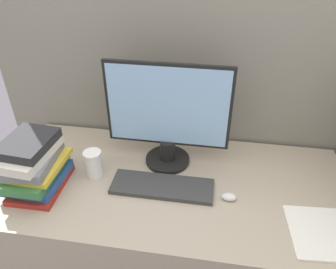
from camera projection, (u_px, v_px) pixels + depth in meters
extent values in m
cube|color=gray|center=(182.00, 128.00, 1.81)|extent=(1.98, 0.04, 1.61)
cube|color=tan|center=(171.00, 239.00, 1.70)|extent=(1.58, 0.76, 0.78)
cylinder|color=black|center=(168.00, 160.00, 1.60)|extent=(0.21, 0.21, 0.02)
cylinder|color=black|center=(168.00, 150.00, 1.57)|extent=(0.07, 0.07, 0.10)
cube|color=black|center=(168.00, 106.00, 1.44)|extent=(0.56, 0.02, 0.40)
cube|color=#8CB7E5|center=(167.00, 107.00, 1.44)|extent=(0.53, 0.01, 0.37)
cube|color=#333333|center=(162.00, 186.00, 1.44)|extent=(0.45, 0.15, 0.02)
ellipsoid|color=silver|center=(229.00, 197.00, 1.38)|extent=(0.06, 0.04, 0.03)
cylinder|color=white|center=(94.00, 165.00, 1.49)|extent=(0.08, 0.08, 0.12)
cylinder|color=white|center=(92.00, 153.00, 1.45)|extent=(0.08, 0.08, 0.01)
cube|color=maroon|center=(41.00, 184.00, 1.45)|extent=(0.20, 0.28, 0.03)
cube|color=#264C8C|center=(37.00, 177.00, 1.44)|extent=(0.24, 0.26, 0.04)
cube|color=#38723F|center=(35.00, 171.00, 1.41)|extent=(0.20, 0.29, 0.04)
cube|color=gold|center=(34.00, 164.00, 1.41)|extent=(0.24, 0.26, 0.02)
cube|color=slate|center=(32.00, 160.00, 1.38)|extent=(0.20, 0.27, 0.04)
cube|color=silver|center=(29.00, 153.00, 1.35)|extent=(0.19, 0.28, 0.04)
cube|color=#262628|center=(28.00, 143.00, 1.34)|extent=(0.20, 0.24, 0.04)
cube|color=white|center=(320.00, 233.00, 1.24)|extent=(0.25, 0.27, 0.01)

